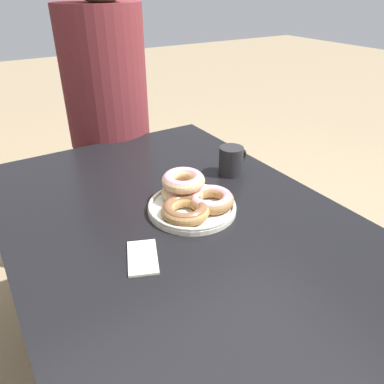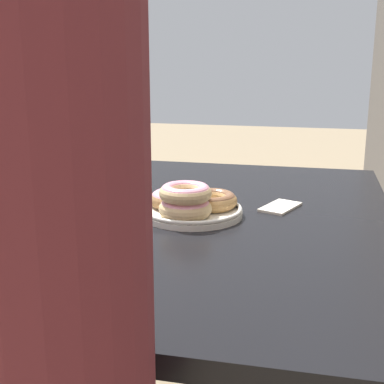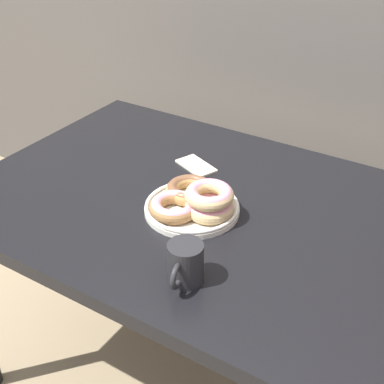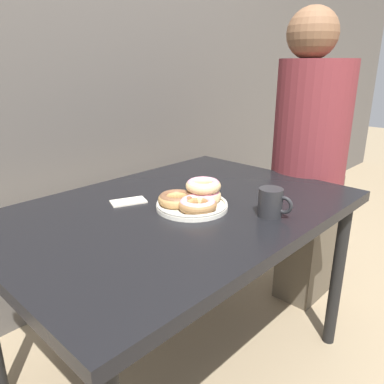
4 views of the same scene
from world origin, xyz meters
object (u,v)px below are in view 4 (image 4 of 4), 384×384
donut_plate (194,198)px  napkin (128,202)px  person_figure (310,158)px  coffee_mug (271,202)px  dining_table (179,223)px

donut_plate → napkin: donut_plate is taller
person_figure → coffee_mug: bearing=-163.8°
dining_table → napkin: (-0.10, 0.15, 0.07)m
person_figure → napkin: person_figure is taller
dining_table → donut_plate: size_ratio=4.87×
napkin → coffee_mug: bearing=-61.0°
donut_plate → coffee_mug: size_ratio=2.25×
coffee_mug → dining_table: bearing=116.3°
donut_plate → coffee_mug: bearing=-62.5°
person_figure → napkin: bearing=163.9°
person_figure → napkin: (-0.88, 0.25, -0.05)m
coffee_mug → person_figure: size_ratio=0.08×
person_figure → donut_plate: bearing=176.6°
dining_table → coffee_mug: bearing=-63.7°
dining_table → person_figure: (0.78, -0.10, 0.12)m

